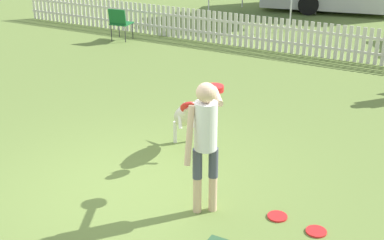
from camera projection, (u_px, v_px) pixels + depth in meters
ground_plane at (129, 189)px, 7.34m from camera, size 240.00×240.00×0.00m
handler_person at (206, 131)px, 6.46m from camera, size 0.57×1.13×1.73m
leaping_dog at (185, 116)px, 8.21m from camera, size 0.84×1.02×1.02m
frisbee_near_handler at (316, 231)px, 6.40m from camera, size 0.25×0.25×0.02m
frisbee_near_dog at (277, 216)px, 6.70m from camera, size 0.25×0.25×0.02m
picket_fence at (302, 38)px, 13.31m from camera, size 17.99×0.04×0.87m
folding_chair_center at (120, 21)px, 14.58m from camera, size 0.56×0.58×0.89m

